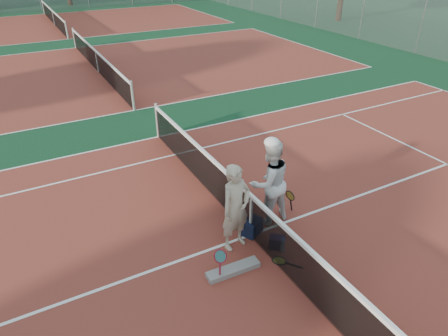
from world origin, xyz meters
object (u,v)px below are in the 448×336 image
object	(u,v)px
player_b	(269,182)
racket_black_held	(289,202)
sports_bag_purple	(277,242)
racket_red	(220,263)
water_bottle	(282,245)
player_a	(236,208)
racket_spare	(279,261)
sports_bag_navy	(252,227)
net_main	(251,216)

from	to	relation	value
player_b	racket_black_held	world-z (taller)	player_b
racket_black_held	sports_bag_purple	world-z (taller)	racket_black_held
racket_black_held	sports_bag_purple	size ratio (longest dim) A/B	1.86
racket_red	water_bottle	distance (m)	1.39
player_a	sports_bag_purple	xyz separation A→B (m)	(0.70, -0.47, -0.79)
player_a	water_bottle	bearing A→B (deg)	-53.09
player_b	sports_bag_purple	bearing A→B (deg)	67.27
racket_spare	sports_bag_navy	xyz separation A→B (m)	(-0.01, 0.97, 0.15)
net_main	player_a	world-z (taller)	player_a
racket_spare	sports_bag_navy	world-z (taller)	sports_bag_navy
racket_red	sports_bag_navy	bearing A→B (deg)	-22.69
net_main	racket_black_held	xyz separation A→B (m)	(1.20, 0.28, -0.22)
sports_bag_purple	sports_bag_navy	bearing A→B (deg)	108.15
water_bottle	racket_spare	bearing A→B (deg)	-136.04
racket_red	racket_black_held	size ratio (longest dim) A/B	1.00
racket_spare	sports_bag_purple	xyz separation A→B (m)	(0.19, 0.36, 0.11)
net_main	racket_spare	world-z (taller)	net_main
player_a	racket_spare	xyz separation A→B (m)	(0.51, -0.83, -0.91)
racket_black_held	sports_bag_navy	bearing A→B (deg)	-4.41
sports_bag_navy	net_main	bearing A→B (deg)	-149.75
player_a	sports_bag_purple	bearing A→B (deg)	-46.24
racket_red	racket_black_held	xyz separation A→B (m)	(2.28, 0.99, 0.00)
racket_black_held	sports_bag_purple	xyz separation A→B (m)	(-0.92, -0.85, -0.17)
player_b	sports_bag_navy	xyz separation A→B (m)	(-0.55, -0.26, -0.80)
racket_black_held	water_bottle	size ratio (longest dim) A/B	1.95
racket_black_held	sports_bag_navy	distance (m)	1.16
net_main	racket_spare	xyz separation A→B (m)	(0.08, -0.93, -0.49)
racket_black_held	sports_bag_navy	xyz separation A→B (m)	(-1.12, -0.24, -0.13)
racket_spare	water_bottle	distance (m)	0.33
player_a	sports_bag_purple	distance (m)	1.16
player_b	racket_spare	bearing A→B (deg)	65.43
player_a	racket_red	size ratio (longest dim) A/B	3.15
racket_red	player_a	bearing A→B (deg)	-13.18
player_a	water_bottle	size ratio (longest dim) A/B	6.14
sports_bag_purple	net_main	bearing A→B (deg)	115.45
player_a	sports_bag_navy	bearing A→B (deg)	3.99
racket_spare	water_bottle	xyz separation A→B (m)	(0.21, 0.21, 0.14)
net_main	player_a	bearing A→B (deg)	-166.14
racket_red	sports_bag_purple	distance (m)	1.38
racket_black_held	water_bottle	xyz separation A→B (m)	(-0.90, -1.00, -0.14)
racket_black_held	racket_spare	distance (m)	1.67
racket_spare	player_a	bearing A→B (deg)	-4.53
player_a	player_b	size ratio (longest dim) A/B	0.95
net_main	player_a	size ratio (longest dim) A/B	5.96
racket_red	sports_bag_purple	bearing A→B (deg)	-49.95
player_b	sports_bag_purple	world-z (taller)	player_b
racket_red	sports_bag_purple	size ratio (longest dim) A/B	1.85
racket_spare	racket_black_held	bearing A→B (deg)	-78.80
player_b	racket_red	bearing A→B (deg)	29.68
sports_bag_purple	water_bottle	world-z (taller)	water_bottle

